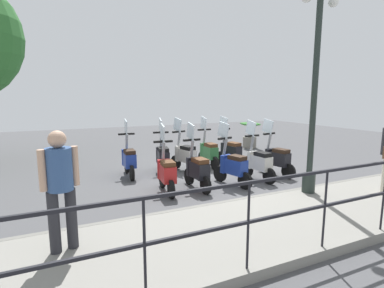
{
  "coord_description": "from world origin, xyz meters",
  "views": [
    {
      "loc": [
        -6.87,
        3.82,
        2.17
      ],
      "look_at": [
        0.2,
        0.5,
        0.9
      ],
      "focal_mm": 28.0,
      "sensor_mm": 36.0,
      "label": 1
    }
  ],
  "objects_px": {
    "lamp_post_near": "(314,100)",
    "potted_palm": "(250,137)",
    "scooter_far_0": "(230,151)",
    "scooter_near_2": "(233,166)",
    "scooter_far_2": "(185,155)",
    "scooter_near_0": "(276,158)",
    "scooter_far_3": "(163,156)",
    "pedestrian_distant": "(60,182)",
    "scooter_near_4": "(166,172)",
    "scooter_near_3": "(197,169)",
    "scooter_near_1": "(258,162)",
    "scooter_far_4": "(129,159)",
    "scooter_far_1": "(208,152)"
  },
  "relations": [
    {
      "from": "potted_palm",
      "to": "scooter_far_3",
      "type": "distance_m",
      "value": 5.32
    },
    {
      "from": "scooter_near_0",
      "to": "scooter_far_0",
      "type": "xyz_separation_m",
      "value": [
        1.49,
        0.53,
        0.0
      ]
    },
    {
      "from": "scooter_far_0",
      "to": "lamp_post_near",
      "type": "bearing_deg",
      "value": 165.71
    },
    {
      "from": "scooter_far_3",
      "to": "scooter_far_4",
      "type": "relative_size",
      "value": 1.0
    },
    {
      "from": "pedestrian_distant",
      "to": "scooter_far_4",
      "type": "distance_m",
      "value": 4.2
    },
    {
      "from": "scooter_near_4",
      "to": "lamp_post_near",
      "type": "bearing_deg",
      "value": -116.11
    },
    {
      "from": "lamp_post_near",
      "to": "scooter_near_2",
      "type": "relative_size",
      "value": 2.82
    },
    {
      "from": "scooter_near_3",
      "to": "scooter_near_1",
      "type": "bearing_deg",
      "value": -91.99
    },
    {
      "from": "scooter_near_1",
      "to": "scooter_far_0",
      "type": "distance_m",
      "value": 1.66
    },
    {
      "from": "scooter_near_0",
      "to": "scooter_far_2",
      "type": "bearing_deg",
      "value": 42.77
    },
    {
      "from": "scooter_far_1",
      "to": "scooter_far_2",
      "type": "height_order",
      "value": "same"
    },
    {
      "from": "scooter_near_0",
      "to": "scooter_near_3",
      "type": "distance_m",
      "value": 2.48
    },
    {
      "from": "scooter_far_2",
      "to": "scooter_far_4",
      "type": "height_order",
      "value": "same"
    },
    {
      "from": "pedestrian_distant",
      "to": "scooter_near_3",
      "type": "relative_size",
      "value": 1.03
    },
    {
      "from": "pedestrian_distant",
      "to": "scooter_far_3",
      "type": "relative_size",
      "value": 1.03
    },
    {
      "from": "pedestrian_distant",
      "to": "scooter_near_4",
      "type": "height_order",
      "value": "pedestrian_distant"
    },
    {
      "from": "lamp_post_near",
      "to": "scooter_near_1",
      "type": "bearing_deg",
      "value": 3.04
    },
    {
      "from": "scooter_far_1",
      "to": "scooter_far_3",
      "type": "xyz_separation_m",
      "value": [
        -0.09,
        1.5,
        0.0
      ]
    },
    {
      "from": "lamp_post_near",
      "to": "scooter_near_1",
      "type": "xyz_separation_m",
      "value": [
        1.59,
        0.08,
        -1.59
      ]
    },
    {
      "from": "lamp_post_near",
      "to": "potted_palm",
      "type": "xyz_separation_m",
      "value": [
        5.74,
        -2.65,
        -1.63
      ]
    },
    {
      "from": "scooter_near_3",
      "to": "scooter_far_2",
      "type": "xyz_separation_m",
      "value": [
        1.65,
        -0.41,
        0.0
      ]
    },
    {
      "from": "scooter_far_0",
      "to": "scooter_near_1",
      "type": "bearing_deg",
      "value": 160.93
    },
    {
      "from": "lamp_post_near",
      "to": "pedestrian_distant",
      "type": "bearing_deg",
      "value": 95.0
    },
    {
      "from": "scooter_near_4",
      "to": "potted_palm",
      "type": "bearing_deg",
      "value": -45.45
    },
    {
      "from": "scooter_near_2",
      "to": "scooter_far_1",
      "type": "distance_m",
      "value": 1.91
    },
    {
      "from": "pedestrian_distant",
      "to": "potted_palm",
      "type": "relative_size",
      "value": 1.5
    },
    {
      "from": "scooter_near_1",
      "to": "scooter_near_4",
      "type": "height_order",
      "value": "same"
    },
    {
      "from": "scooter_near_0",
      "to": "scooter_near_1",
      "type": "bearing_deg",
      "value": 91.38
    },
    {
      "from": "pedestrian_distant",
      "to": "scooter_far_3",
      "type": "bearing_deg",
      "value": 128.88
    },
    {
      "from": "scooter_far_2",
      "to": "potted_palm",
      "type": "bearing_deg",
      "value": -73.01
    },
    {
      "from": "scooter_near_2",
      "to": "scooter_near_4",
      "type": "xyz_separation_m",
      "value": [
        0.14,
        1.65,
        0.0
      ]
    },
    {
      "from": "scooter_far_2",
      "to": "scooter_far_4",
      "type": "distance_m",
      "value": 1.59
    },
    {
      "from": "scooter_near_1",
      "to": "scooter_far_3",
      "type": "height_order",
      "value": "same"
    },
    {
      "from": "scooter_near_3",
      "to": "scooter_far_4",
      "type": "height_order",
      "value": "same"
    },
    {
      "from": "lamp_post_near",
      "to": "scooter_far_1",
      "type": "height_order",
      "value": "lamp_post_near"
    },
    {
      "from": "scooter_near_0",
      "to": "scooter_far_2",
      "type": "xyz_separation_m",
      "value": [
        1.49,
        2.07,
        0.0
      ]
    },
    {
      "from": "potted_palm",
      "to": "scooter_far_2",
      "type": "xyz_separation_m",
      "value": [
        -2.5,
        4.07,
        0.04
      ]
    },
    {
      "from": "scooter_near_0",
      "to": "scooter_far_1",
      "type": "bearing_deg",
      "value": 25.25
    },
    {
      "from": "scooter_near_0",
      "to": "scooter_far_2",
      "type": "distance_m",
      "value": 2.55
    },
    {
      "from": "scooter_near_1",
      "to": "scooter_near_0",
      "type": "bearing_deg",
      "value": -81.95
    },
    {
      "from": "lamp_post_near",
      "to": "scooter_far_0",
      "type": "relative_size",
      "value": 2.82
    },
    {
      "from": "lamp_post_near",
      "to": "scooter_near_4",
      "type": "bearing_deg",
      "value": 57.44
    },
    {
      "from": "potted_palm",
      "to": "scooter_near_0",
      "type": "height_order",
      "value": "scooter_near_0"
    },
    {
      "from": "scooter_near_2",
      "to": "scooter_near_3",
      "type": "distance_m",
      "value": 0.92
    },
    {
      "from": "scooter_near_2",
      "to": "scooter_near_3",
      "type": "xyz_separation_m",
      "value": [
        0.09,
        0.91,
        0.0
      ]
    },
    {
      "from": "potted_palm",
      "to": "scooter_far_2",
      "type": "height_order",
      "value": "scooter_far_2"
    },
    {
      "from": "scooter_near_4",
      "to": "scooter_far_0",
      "type": "distance_m",
      "value": 3.13
    },
    {
      "from": "lamp_post_near",
      "to": "scooter_near_4",
      "type": "distance_m",
      "value": 3.45
    },
    {
      "from": "scooter_near_0",
      "to": "scooter_far_3",
      "type": "xyz_separation_m",
      "value": [
        1.54,
        2.72,
        0.0
      ]
    },
    {
      "from": "pedestrian_distant",
      "to": "scooter_near_4",
      "type": "relative_size",
      "value": 1.03
    }
  ]
}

